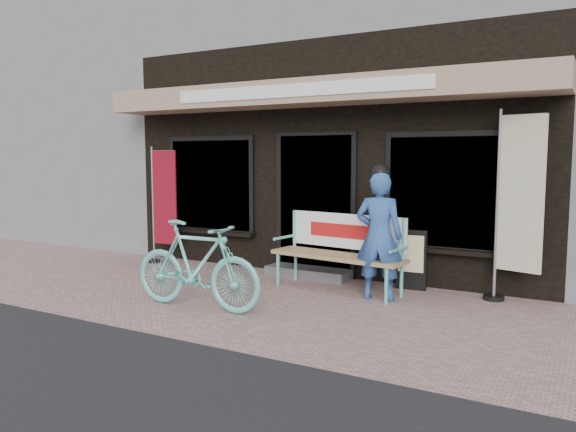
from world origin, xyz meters
The scene contains 9 objects.
ground centered at (0.00, 0.00, 0.00)m, with size 70.00×70.00×0.00m, color #A7857F.
storefront centered at (0.00, 4.96, 2.99)m, with size 7.00×6.77×6.00m.
neighbor_left_near centered at (-8.50, 5.50, 3.20)m, with size 10.00×7.00×6.40m, color slate.
bench centered at (0.75, 1.27, 0.61)m, with size 1.97×0.74×1.04m.
person centered at (1.39, 1.02, 0.86)m, with size 0.66×0.48×1.75m.
bicycle centered at (-0.36, -0.48, 0.53)m, with size 0.50×1.78×1.07m, color #61BEB8.
nobori_red centered at (-2.69, 1.54, 1.03)m, with size 0.59×0.25×2.00m.
nobori_cream centered at (2.93, 1.66, 1.25)m, with size 0.72×0.32×2.42m.
menu_stand centered at (1.59, 1.76, 0.43)m, with size 0.42×0.12×0.83m.
Camera 1 is at (3.86, -5.71, 1.83)m, focal length 35.00 mm.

